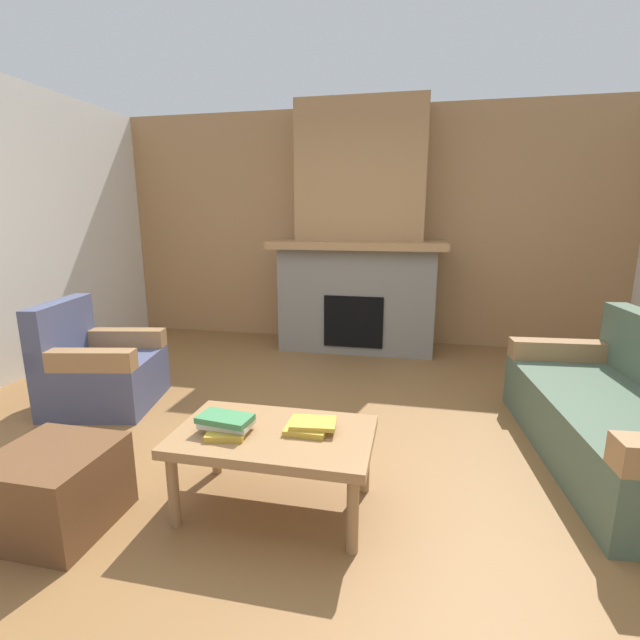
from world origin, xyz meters
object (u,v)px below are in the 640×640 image
couch (626,419)px  fireplace (359,246)px  armchair (99,370)px  ottoman (56,489)px  coffee_table (274,441)px

couch → fireplace: bearing=131.1°
fireplace → armchair: 2.92m
fireplace → ottoman: (-1.03, -3.46, -0.96)m
armchair → couch: bearing=-1.6°
couch → armchair: (-3.75, 0.10, 0.01)m
fireplace → armchair: size_ratio=3.02×
couch → coffee_table: size_ratio=1.86×
armchair → coffee_table: bearing=-28.9°
couch → ottoman: couch is taller
armchair → coffee_table: (1.78, -0.98, 0.08)m
fireplace → coffee_table: size_ratio=2.70×
ottoman → couch: bearing=22.6°
fireplace → couch: 3.07m
armchair → coffee_table: 2.03m
coffee_table → armchair: bearing=151.1°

